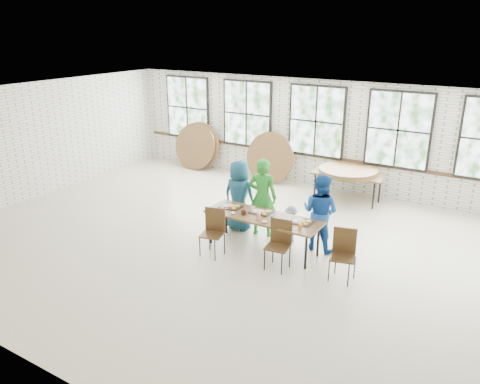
# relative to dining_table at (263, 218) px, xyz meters

# --- Properties ---
(room) EXTENTS (12.00, 12.00, 12.00)m
(room) POSITION_rel_dining_table_xyz_m (-0.69, 4.28, 1.14)
(room) COLOR beige
(room) RESTS_ON ground
(dining_table) EXTENTS (2.41, 0.83, 0.74)m
(dining_table) POSITION_rel_dining_table_xyz_m (0.00, 0.00, 0.00)
(dining_table) COLOR brown
(dining_table) RESTS_ON ground
(chair_near_left) EXTENTS (0.50, 0.49, 0.95)m
(chair_near_left) POSITION_rel_dining_table_xyz_m (-0.76, -0.65, -0.13)
(chair_near_left) COLOR #452E17
(chair_near_left) RESTS_ON ground
(chair_near_right) EXTENTS (0.47, 0.45, 0.95)m
(chair_near_right) POSITION_rel_dining_table_xyz_m (0.61, -0.47, -0.13)
(chair_near_right) COLOR #452E17
(chair_near_right) RESTS_ON ground
(chair_spare) EXTENTS (0.51, 0.50, 0.95)m
(chair_spare) POSITION_rel_dining_table_xyz_m (1.78, -0.25, -0.13)
(chair_spare) COLOR #452E17
(chair_spare) RESTS_ON ground
(adult_teal) EXTENTS (0.79, 0.52, 1.60)m
(adult_teal) POSITION_rel_dining_table_xyz_m (-0.96, 0.65, 0.11)
(adult_teal) COLOR #1B5167
(adult_teal) RESTS_ON ground
(adult_green) EXTENTS (0.70, 0.53, 1.73)m
(adult_green) POSITION_rel_dining_table_xyz_m (-0.37, 0.65, 0.18)
(adult_green) COLOR #217D24
(adult_green) RESTS_ON ground
(toddler) EXTENTS (0.59, 0.47, 0.80)m
(toddler) POSITION_rel_dining_table_xyz_m (0.32, 0.65, -0.29)
(toddler) COLOR #172248
(toddler) RESTS_ON ground
(adult_blue) EXTENTS (0.84, 0.69, 1.60)m
(adult_blue) POSITION_rel_dining_table_xyz_m (0.95, 0.65, 0.11)
(adult_blue) COLOR #154899
(adult_blue) RESTS_ON ground
(storage_table) EXTENTS (1.84, 0.84, 0.74)m
(storage_table) POSITION_rel_dining_table_xyz_m (0.50, 3.67, -0.00)
(storage_table) COLOR brown
(storage_table) RESTS_ON ground
(tabletop_clutter) EXTENTS (2.04, 0.64, 0.11)m
(tabletop_clutter) POSITION_rel_dining_table_xyz_m (0.09, -0.03, 0.08)
(tabletop_clutter) COLOR black
(tabletop_clutter) RESTS_ON dining_table
(round_tops_stacked) EXTENTS (1.50, 1.50, 0.13)m
(round_tops_stacked) POSITION_rel_dining_table_xyz_m (0.50, 3.67, 0.12)
(round_tops_stacked) COLOR brown
(round_tops_stacked) RESTS_ON storage_table
(round_tops_leaning) EXTENTS (4.18, 0.44, 1.49)m
(round_tops_leaning) POSITION_rel_dining_table_xyz_m (-3.69, 4.00, 0.05)
(round_tops_leaning) COLOR brown
(round_tops_leaning) RESTS_ON ground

